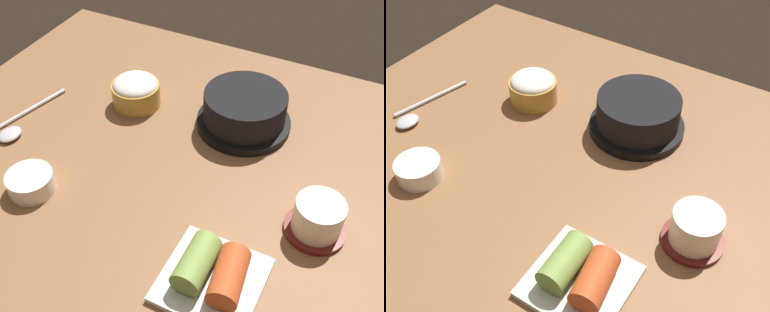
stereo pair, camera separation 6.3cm
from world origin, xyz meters
The scene contains 7 objects.
dining_table centered at (0.00, 0.00, 1.00)cm, with size 100.00×76.00×2.00cm, color brown.
stone_pot centered at (5.53, 12.61, 5.62)cm, with size 17.56×17.56×7.23cm.
rice_bowl centered at (-15.89, 9.41, 5.18)cm, with size 9.42×9.42×6.26cm.
tea_cup_with_saucer centered at (24.39, -5.59, 4.97)cm, with size 9.31×9.31×6.08cm.
kimchi_plate centered at (14.21, -20.43, 4.15)cm, with size 13.44×13.44×5.30cm.
side_bowl_near centered at (-19.18, -17.92, 3.82)cm, with size 7.58×7.58×3.38cm.
spoon centered at (-32.05, -6.94, 2.61)cm, with size 5.94×18.26×1.35cm.
Camera 1 is at (27.12, -52.54, 59.00)cm, focal length 43.84 mm.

